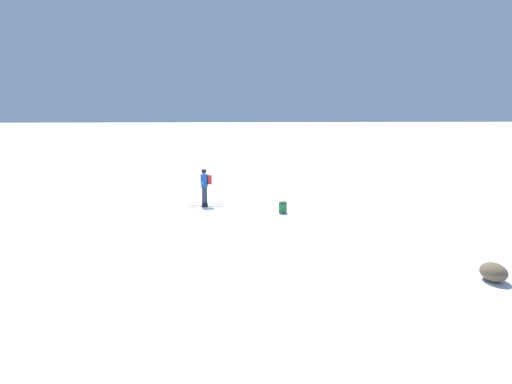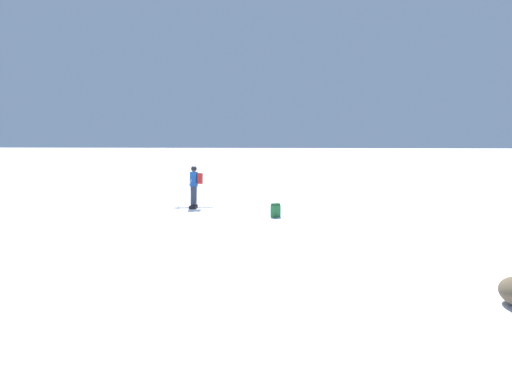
{
  "view_description": "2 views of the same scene",
  "coord_description": "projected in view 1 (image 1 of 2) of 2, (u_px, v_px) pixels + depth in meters",
  "views": [
    {
      "loc": [
        18.85,
        0.99,
        4.3
      ],
      "look_at": [
        1.43,
        2.33,
        0.78
      ],
      "focal_mm": 28.0,
      "sensor_mm": 36.0,
      "label": 1
    },
    {
      "loc": [
        16.38,
        4.14,
        2.7
      ],
      "look_at": [
        1.03,
        2.6,
        0.75
      ],
      "focal_mm": 28.0,
      "sensor_mm": 36.0,
      "label": 2
    }
  ],
  "objects": [
    {
      "name": "ground_plane",
      "position": [
        205.0,
        203.0,
        19.19
      ],
      "size": [
        300.0,
        300.0,
        0.0
      ],
      "primitive_type": "plane",
      "color": "white"
    },
    {
      "name": "exposed_boulder_0",
      "position": [
        493.0,
        272.0,
        10.3
      ],
      "size": [
        0.73,
        0.62,
        0.48
      ],
      "primitive_type": "ellipsoid",
      "color": "brown",
      "rests_on": "ground"
    },
    {
      "name": "skier",
      "position": [
        205.0,
        185.0,
        18.51
      ],
      "size": [
        1.29,
        1.64,
        1.75
      ],
      "rotation": [
        0.0,
        0.0,
        0.05
      ],
      "color": "black",
      "rests_on": "ground"
    },
    {
      "name": "spare_backpack",
      "position": [
        283.0,
        207.0,
        17.23
      ],
      "size": [
        0.37,
        0.37,
        0.5
      ],
      "rotation": [
        0.0,
        0.0,
        2.32
      ],
      "color": "#236633",
      "rests_on": "ground"
    }
  ]
}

